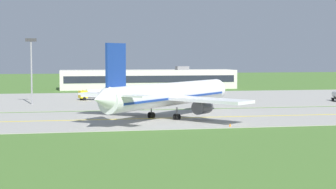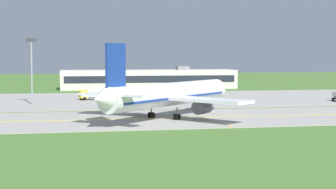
% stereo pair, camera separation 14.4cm
% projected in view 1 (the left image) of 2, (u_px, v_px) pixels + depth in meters
% --- Properties ---
extents(ground_plane, '(500.00, 500.00, 0.00)m').
position_uv_depth(ground_plane, '(162.00, 119.00, 92.31)').
color(ground_plane, '#47702D').
extents(taxiway_strip, '(240.00, 28.00, 0.10)m').
position_uv_depth(taxiway_strip, '(162.00, 118.00, 92.31)').
color(taxiway_strip, '#9E9B93').
rests_on(taxiway_strip, ground).
extents(apron_pad, '(140.00, 52.00, 0.10)m').
position_uv_depth(apron_pad, '(171.00, 99.00, 135.33)').
color(apron_pad, '#9E9B93').
rests_on(apron_pad, ground).
extents(taxiway_centreline, '(220.00, 0.60, 0.01)m').
position_uv_depth(taxiway_centreline, '(162.00, 118.00, 92.30)').
color(taxiway_centreline, yellow).
rests_on(taxiway_centreline, taxiway_strip).
extents(airplane_lead, '(30.88, 31.57, 12.70)m').
position_uv_depth(airplane_lead, '(169.00, 95.00, 92.37)').
color(airplane_lead, white).
rests_on(airplane_lead, ground).
extents(service_truck_baggage, '(6.34, 3.73, 2.65)m').
position_uv_depth(service_truck_baggage, '(91.00, 94.00, 131.36)').
color(service_truck_baggage, yellow).
rests_on(service_truck_baggage, ground).
extents(terminal_building, '(57.84, 12.44, 7.42)m').
position_uv_depth(terminal_building, '(148.00, 79.00, 178.38)').
color(terminal_building, beige).
rests_on(terminal_building, ground).
extents(apron_light_mast, '(2.40, 0.50, 14.70)m').
position_uv_depth(apron_light_mast, '(31.00, 63.00, 118.29)').
color(apron_light_mast, gray).
rests_on(apron_light_mast, ground).
extents(traffic_cone_near_edge, '(0.44, 0.44, 0.60)m').
position_uv_depth(traffic_cone_near_edge, '(230.00, 125.00, 81.46)').
color(traffic_cone_near_edge, orange).
rests_on(traffic_cone_near_edge, ground).
extents(traffic_cone_mid_edge, '(0.44, 0.44, 0.60)m').
position_uv_depth(traffic_cone_mid_edge, '(200.00, 109.00, 105.63)').
color(traffic_cone_mid_edge, orange).
rests_on(traffic_cone_mid_edge, ground).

